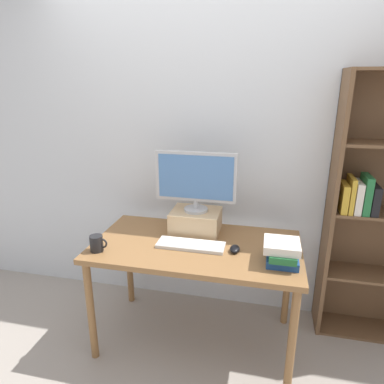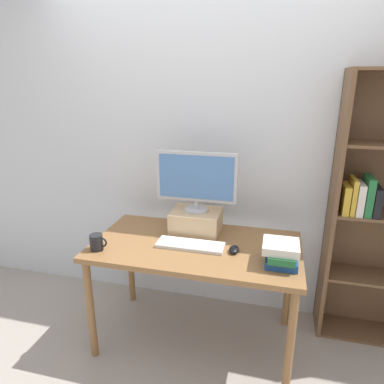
{
  "view_description": "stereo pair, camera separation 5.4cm",
  "coord_description": "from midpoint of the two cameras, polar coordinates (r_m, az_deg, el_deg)",
  "views": [
    {
      "loc": [
        0.43,
        -2.02,
        1.8
      ],
      "look_at": [
        -0.05,
        0.08,
        1.1
      ],
      "focal_mm": 32.0,
      "sensor_mm": 36.0,
      "label": 1
    },
    {
      "loc": [
        0.48,
        -2.01,
        1.8
      ],
      "look_at": [
        -0.05,
        0.08,
        1.1
      ],
      "focal_mm": 32.0,
      "sensor_mm": 36.0,
      "label": 2
    }
  ],
  "objects": [
    {
      "name": "computer_mouse",
      "position": [
        2.22,
        6.43,
        -9.41
      ],
      "size": [
        0.06,
        0.1,
        0.04
      ],
      "color": "black",
      "rests_on": "desk"
    },
    {
      "name": "computer_monitor",
      "position": [
        2.37,
        -0.0,
        2.14
      ],
      "size": [
        0.57,
        0.17,
        0.43
      ],
      "color": "#B7B7BA",
      "rests_on": "riser_box"
    },
    {
      "name": "book_stack",
      "position": [
        2.12,
        14.07,
        -9.7
      ],
      "size": [
        0.21,
        0.23,
        0.14
      ],
      "color": "navy",
      "rests_on": "desk"
    },
    {
      "name": "ground_plane",
      "position": [
        2.74,
        0.01,
        -23.09
      ],
      "size": [
        12.0,
        12.0,
        0.0
      ],
      "primitive_type": "plane",
      "color": "#9E9389"
    },
    {
      "name": "keyboard",
      "position": [
        2.27,
        -0.9,
        -8.8
      ],
      "size": [
        0.44,
        0.15,
        0.02
      ],
      "color": "silver",
      "rests_on": "desk"
    },
    {
      "name": "riser_box",
      "position": [
        2.47,
        0.01,
        -4.82
      ],
      "size": [
        0.35,
        0.28,
        0.16
      ],
      "color": "tan",
      "rests_on": "desk"
    },
    {
      "name": "bookshelf_unit",
      "position": [
        2.67,
        28.83,
        -2.8
      ],
      "size": [
        0.77,
        0.28,
        1.88
      ],
      "color": "brown",
      "rests_on": "ground_plane"
    },
    {
      "name": "back_wall",
      "position": [
        2.65,
        2.63,
        7.06
      ],
      "size": [
        7.0,
        0.08,
        2.6
      ],
      "color": "silver",
      "rests_on": "ground_plane"
    },
    {
      "name": "desk",
      "position": [
        2.35,
        0.02,
        -10.42
      ],
      "size": [
        1.37,
        0.75,
        0.77
      ],
      "color": "olive",
      "rests_on": "ground_plane"
    },
    {
      "name": "coffee_mug",
      "position": [
        2.29,
        -16.23,
        -8.22
      ],
      "size": [
        0.12,
        0.08,
        0.1
      ],
      "color": "black",
      "rests_on": "desk"
    }
  ]
}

